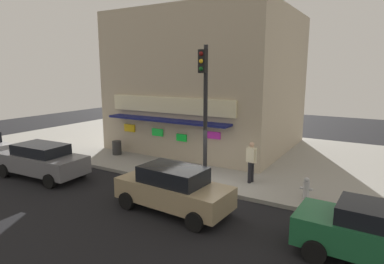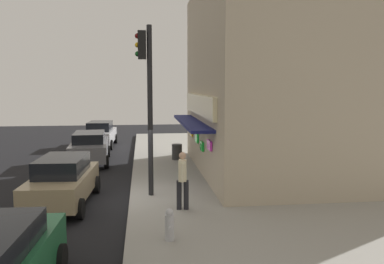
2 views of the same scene
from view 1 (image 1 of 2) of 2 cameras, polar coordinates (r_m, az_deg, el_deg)
The scene contains 9 objects.
ground_plane at distance 14.06m, azimuth 0.99°, elevation -10.20°, with size 54.65×54.65×0.00m, color black.
sidewalk at distance 19.62m, azimuth 10.45°, elevation -4.03°, with size 36.44×12.89×0.17m, color gray.
corner_building at distance 21.38m, azimuth 3.00°, elevation 8.81°, with size 10.32×9.84×8.29m.
traffic_light at distance 13.77m, azimuth 2.20°, elevation 6.11°, with size 0.32×0.58×5.91m.
fire_hydrant at distance 13.47m, azimuth 19.44°, elevation -9.24°, with size 0.48×0.24×0.82m.
trash_can at distance 19.58m, azimuth -13.07°, elevation -2.70°, with size 0.53×0.53×0.80m, color #2D2D2D.
pedestrian at distance 14.46m, azimuth 10.37°, elevation -4.94°, with size 0.53×0.40×1.82m.
parked_car_grey at distance 17.06m, azimuth -24.89°, elevation -4.49°, with size 4.65×2.23×1.61m.
parked_car_tan at distance 11.88m, azimuth -3.32°, elevation -9.88°, with size 4.37×2.12×1.66m.
Camera 1 is at (6.54, -11.38, 5.03)m, focal length 30.36 mm.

